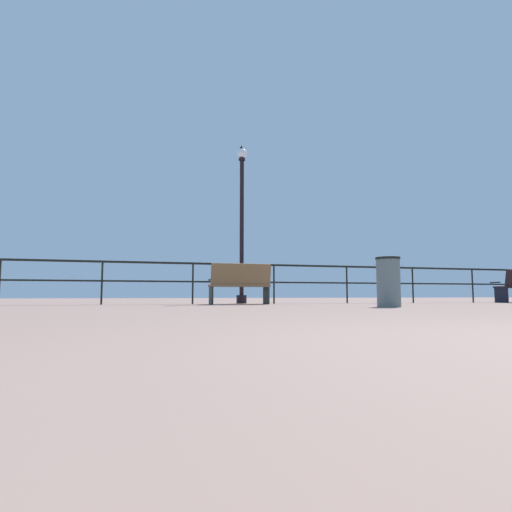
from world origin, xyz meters
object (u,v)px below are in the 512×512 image
Objects in this scene: bench_near_left at (240,283)px; trash_bin at (388,282)px; seagull_on_rail at (380,264)px; lamppost_center at (242,218)px.

bench_near_left is 1.55× the size of trash_bin.
seagull_on_rail is 0.39× the size of trash_bin.
seagull_on_rail is at bearing -5.21° from lamppost_center.
bench_near_left reaches higher than trash_bin.
bench_near_left is at bearing 127.03° from trash_bin.
lamppost_center is at bearing 115.53° from trash_bin.
lamppost_center is (0.30, 1.03, 1.75)m from bench_near_left.
bench_near_left is at bearing -106.03° from lamppost_center.
lamppost_center is at bearing 73.97° from bench_near_left.
trash_bin is (-2.08, -3.53, -0.64)m from seagull_on_rail.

